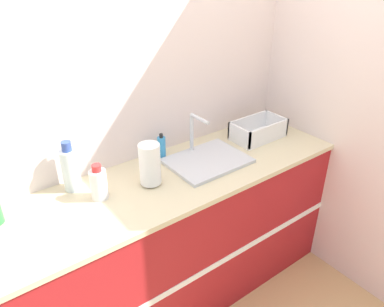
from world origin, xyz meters
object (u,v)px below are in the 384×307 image
sink (207,159)px  soap_dispenser (162,147)px  bottle_white_spray (99,184)px  dish_rack (258,132)px  paper_towel_roll (150,164)px  bottle_clear (70,169)px

sink → soap_dispenser: 0.28m
bottle_white_spray → soap_dispenser: bottle_white_spray is taller
dish_rack → soap_dispenser: 0.68m
dish_rack → paper_towel_roll: bearing=-176.5°
paper_towel_roll → bottle_clear: 0.41m
sink → dish_rack: sink is taller
bottle_clear → sink: bearing=-15.0°
sink → paper_towel_roll: 0.40m
soap_dispenser → bottle_clear: bearing=-179.6°
dish_rack → soap_dispenser: soap_dispenser is taller
dish_rack → bottle_white_spray: 1.14m
sink → soap_dispenser: (-0.18, 0.20, 0.05)m
sink → dish_rack: (0.47, 0.05, 0.03)m
dish_rack → soap_dispenser: (-0.66, 0.16, 0.02)m
sink → bottle_clear: size_ratio=1.66×
soap_dispenser → bottle_white_spray: bearing=-161.0°
paper_towel_roll → bottle_white_spray: paper_towel_roll is taller
paper_towel_roll → dish_rack: 0.87m
dish_rack → bottle_clear: size_ratio=1.29×
dish_rack → bottle_white_spray: bottle_white_spray is taller
sink → paper_towel_roll: size_ratio=1.93×
sink → bottle_white_spray: bearing=176.7°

